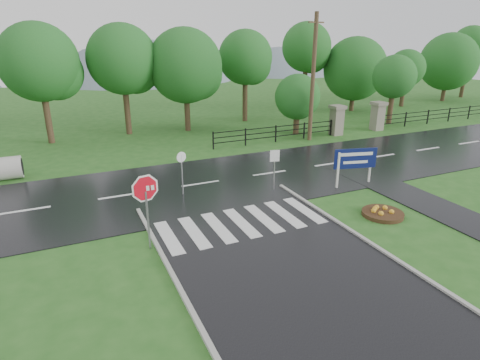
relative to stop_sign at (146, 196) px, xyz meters
name	(u,v)px	position (x,y,z in m)	size (l,w,h in m)	color
ground	(312,292)	(3.79, -4.57, -2.04)	(120.00, 120.00, 0.00)	#275C1E
main_road	(201,184)	(3.79, 5.43, -2.04)	(90.00, 8.00, 0.04)	black
walkway	(416,199)	(12.29, -0.57, -2.04)	(2.20, 11.00, 0.04)	black
crosswalk	(241,223)	(3.79, 0.43, -1.98)	(6.50, 2.80, 0.02)	silver
pillar_west	(337,120)	(16.79, 11.43, -0.86)	(1.00, 1.00, 2.24)	gray
pillar_east	(378,115)	(20.79, 11.43, -0.86)	(1.00, 1.00, 2.24)	gray
fence_west	(276,132)	(11.54, 11.43, -1.31)	(9.58, 0.08, 1.20)	black
fence_east	(469,111)	(31.54, 11.43, -1.30)	(20.58, 0.08, 1.20)	black
hills	(123,165)	(7.28, 60.43, -17.57)	(102.00, 48.00, 48.00)	slate
treeline	(156,128)	(4.79, 19.43, -2.04)	(83.20, 5.20, 10.00)	#1C5A20
stop_sign	(146,196)	(0.00, 0.00, 0.00)	(1.28, 0.31, 2.95)	#939399
estate_billboard	(355,160)	(10.78, 2.09, -0.71)	(2.15, 0.61, 1.93)	silver
flower_bed	(383,213)	(9.55, -1.32, -1.91)	(1.72, 1.72, 0.34)	#332111
reg_sign_small	(275,162)	(6.76, 3.10, -0.56)	(0.45, 0.14, 2.07)	#939399
reg_sign_round	(182,168)	(2.56, 4.40, -0.67)	(0.48, 0.16, 2.14)	#939399
utility_pole_east	(313,78)	(14.07, 10.93, 2.36)	(1.50, 0.53, 8.66)	#473523
entrance_tree_left	(297,97)	(14.17, 12.93, 0.79)	(3.38, 3.38, 4.53)	#3D2B1C
entrance_tree_right	(394,77)	(23.53, 12.93, 1.86)	(3.55, 3.55, 5.72)	#3D2B1C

